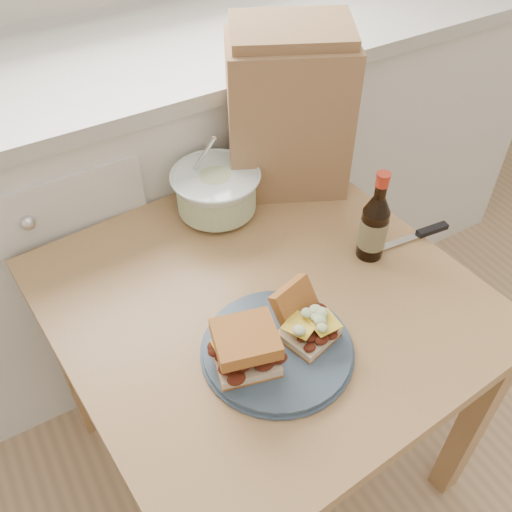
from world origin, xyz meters
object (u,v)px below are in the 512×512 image
plate (277,349)px  paper_bag (288,116)px  beer_bottle (374,226)px  coleslaw_bowl (216,193)px  dining_table (263,325)px

plate → paper_bag: 0.57m
beer_bottle → paper_bag: size_ratio=0.59×
coleslaw_bowl → paper_bag: (0.21, 0.02, 0.13)m
coleslaw_bowl → beer_bottle: 0.38m
dining_table → coleslaw_bowl: bearing=76.8°
coleslaw_bowl → plate: bearing=-102.5°
beer_bottle → paper_bag: (-0.01, 0.33, 0.10)m
plate → paper_bag: size_ratio=0.76×
plate → coleslaw_bowl: (0.10, 0.43, 0.05)m
coleslaw_bowl → beer_bottle: bearing=-53.6°
paper_bag → coleslaw_bowl: bearing=-148.6°
plate → coleslaw_bowl: 0.44m
coleslaw_bowl → beer_bottle: (0.22, -0.31, 0.03)m
plate → paper_bag: bearing=55.9°
coleslaw_bowl → beer_bottle: size_ratio=0.96×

